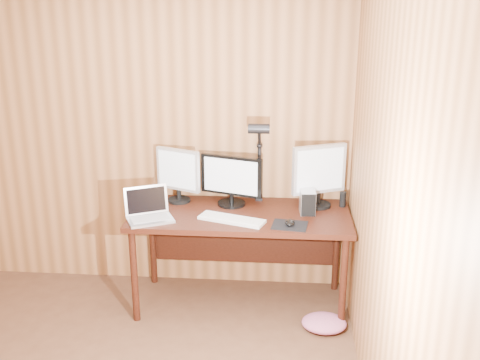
# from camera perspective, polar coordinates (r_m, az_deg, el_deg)

# --- Properties ---
(room_shell) EXTENTS (4.00, 4.00, 4.00)m
(room_shell) POSITION_cam_1_polar(r_m,az_deg,el_deg) (2.70, -23.02, -5.24)
(room_shell) COLOR #533220
(room_shell) RESTS_ON ground
(desk) EXTENTS (1.60, 0.70, 0.75)m
(desk) POSITION_cam_1_polar(r_m,az_deg,el_deg) (4.22, 0.13, -4.54)
(desk) COLOR black
(desk) RESTS_ON floor
(monitor_center) EXTENTS (0.47, 0.21, 0.38)m
(monitor_center) POSITION_cam_1_polar(r_m,az_deg,el_deg) (4.21, -0.88, -0.02)
(monitor_center) COLOR black
(monitor_center) RESTS_ON desk
(monitor_left) EXTENTS (0.35, 0.18, 0.42)m
(monitor_left) POSITION_cam_1_polar(r_m,az_deg,el_deg) (4.29, -6.30, 0.64)
(monitor_left) COLOR black
(monitor_left) RESTS_ON desk
(monitor_right) EXTENTS (0.40, 0.21, 0.47)m
(monitor_right) POSITION_cam_1_polar(r_m,az_deg,el_deg) (4.20, 8.03, 0.64)
(monitor_right) COLOR black
(monitor_right) RESTS_ON desk
(laptop) EXTENTS (0.38, 0.35, 0.22)m
(laptop) POSITION_cam_1_polar(r_m,az_deg,el_deg) (4.04, -9.28, -3.15)
(laptop) COLOR silver
(laptop) RESTS_ON desk
(keyboard) EXTENTS (0.49, 0.29, 0.02)m
(keyboard) POSITION_cam_1_polar(r_m,az_deg,el_deg) (3.97, -0.85, -4.01)
(keyboard) COLOR white
(keyboard) RESTS_ON desk
(mousepad) EXTENTS (0.26, 0.23, 0.00)m
(mousepad) POSITION_cam_1_polar(r_m,az_deg,el_deg) (3.91, 5.07, -4.60)
(mousepad) COLOR black
(mousepad) RESTS_ON desk
(mouse) EXTENTS (0.07, 0.11, 0.04)m
(mouse) POSITION_cam_1_polar(r_m,az_deg,el_deg) (3.90, 5.08, -4.32)
(mouse) COLOR black
(mouse) RESTS_ON mousepad
(hard_drive) EXTENTS (0.12, 0.16, 0.17)m
(hard_drive) POSITION_cam_1_polar(r_m,az_deg,el_deg) (4.11, 6.87, -2.23)
(hard_drive) COLOR silver
(hard_drive) RESTS_ON desk
(phone) EXTENTS (0.07, 0.10, 0.01)m
(phone) POSITION_cam_1_polar(r_m,az_deg,el_deg) (3.95, -0.31, -4.18)
(phone) COLOR silver
(phone) RESTS_ON desk
(speaker) EXTENTS (0.05, 0.05, 0.11)m
(speaker) POSITION_cam_1_polar(r_m,az_deg,el_deg) (4.29, 10.39, -1.94)
(speaker) COLOR black
(speaker) RESTS_ON desk
(desk_lamp) EXTENTS (0.16, 0.22, 0.68)m
(desk_lamp) POSITION_cam_1_polar(r_m,az_deg,el_deg) (4.17, 1.95, 3.02)
(desk_lamp) COLOR black
(desk_lamp) RESTS_ON desk
(fabric_pile) EXTENTS (0.35, 0.30, 0.10)m
(fabric_pile) POSITION_cam_1_polar(r_m,az_deg,el_deg) (4.15, 8.54, -14.18)
(fabric_pile) COLOR #B9597D
(fabric_pile) RESTS_ON floor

